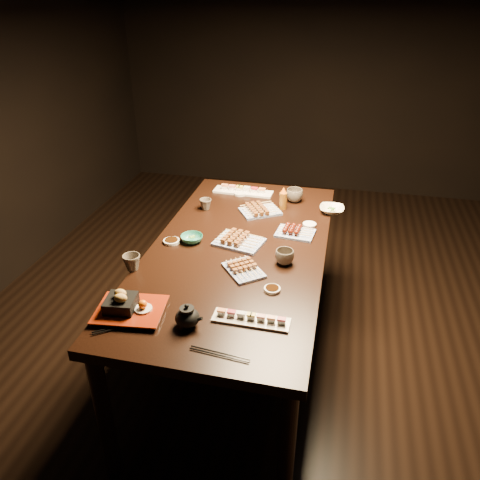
{
  "coord_description": "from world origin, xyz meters",
  "views": [
    {
      "loc": [
        0.31,
        -2.34,
        1.96
      ],
      "look_at": [
        -0.17,
        -0.23,
        0.77
      ],
      "focal_mm": 35.0,
      "sensor_mm": 36.0,
      "label": 1
    }
  ],
  "objects_px": {
    "yakitori_plate_left": "(260,208)",
    "edamame_bowl_green": "(192,239)",
    "teapot": "(187,315)",
    "condiment_bottle": "(283,198)",
    "yakitori_plate_center": "(239,238)",
    "teacup_near_left": "(132,262)",
    "yakitori_plate_right": "(244,267)",
    "tempura_tray": "(130,303)",
    "teacup_far_left": "(206,204)",
    "sushi_platter_near": "(251,317)",
    "teacup_mid_right": "(285,257)",
    "dining_table": "(238,306)",
    "teacup_far_right": "(295,195)",
    "edamame_bowl_cream": "(332,210)",
    "sushi_platter_far": "(243,189)"
  },
  "relations": [
    {
      "from": "yakitori_plate_left",
      "to": "edamame_bowl_green",
      "type": "bearing_deg",
      "value": -155.58
    },
    {
      "from": "teapot",
      "to": "condiment_bottle",
      "type": "bearing_deg",
      "value": 88.56
    },
    {
      "from": "yakitori_plate_center",
      "to": "condiment_bottle",
      "type": "xyz_separation_m",
      "value": [
        0.16,
        0.49,
        0.04
      ]
    },
    {
      "from": "teacup_near_left",
      "to": "teapot",
      "type": "distance_m",
      "value": 0.52
    },
    {
      "from": "yakitori_plate_right",
      "to": "tempura_tray",
      "type": "bearing_deg",
      "value": -81.9
    },
    {
      "from": "yakitori_plate_left",
      "to": "teapot",
      "type": "height_order",
      "value": "teapot"
    },
    {
      "from": "yakitori_plate_center",
      "to": "teacup_far_left",
      "type": "xyz_separation_m",
      "value": [
        -0.29,
        0.37,
        0.0
      ]
    },
    {
      "from": "yakitori_plate_right",
      "to": "tempura_tray",
      "type": "xyz_separation_m",
      "value": [
        -0.39,
        -0.42,
        0.03
      ]
    },
    {
      "from": "sushi_platter_near",
      "to": "teacup_mid_right",
      "type": "height_order",
      "value": "teacup_mid_right"
    },
    {
      "from": "dining_table",
      "to": "yakitori_plate_center",
      "type": "bearing_deg",
      "value": 104.08
    },
    {
      "from": "yakitori_plate_center",
      "to": "teapot",
      "type": "bearing_deg",
      "value": -81.45
    },
    {
      "from": "teacup_near_left",
      "to": "teacup_far_left",
      "type": "bearing_deg",
      "value": 78.55
    },
    {
      "from": "teacup_near_left",
      "to": "teacup_mid_right",
      "type": "height_order",
      "value": "teacup_near_left"
    },
    {
      "from": "dining_table",
      "to": "edamame_bowl_green",
      "type": "distance_m",
      "value": 0.47
    },
    {
      "from": "tempura_tray",
      "to": "yakitori_plate_center",
      "type": "bearing_deg",
      "value": 58.77
    },
    {
      "from": "yakitori_plate_right",
      "to": "edamame_bowl_green",
      "type": "height_order",
      "value": "yakitori_plate_right"
    },
    {
      "from": "teacup_far_right",
      "to": "teapot",
      "type": "height_order",
      "value": "teapot"
    },
    {
      "from": "teacup_far_right",
      "to": "tempura_tray",
      "type": "bearing_deg",
      "value": -112.16
    },
    {
      "from": "teacup_far_left",
      "to": "teapot",
      "type": "relative_size",
      "value": 0.61
    },
    {
      "from": "yakitori_plate_center",
      "to": "teacup_near_left",
      "type": "relative_size",
      "value": 2.88
    },
    {
      "from": "yakitori_plate_center",
      "to": "tempura_tray",
      "type": "bearing_deg",
      "value": -101.7
    },
    {
      "from": "edamame_bowl_cream",
      "to": "teacup_mid_right",
      "type": "distance_m",
      "value": 0.67
    },
    {
      "from": "sushi_platter_far",
      "to": "condiment_bottle",
      "type": "bearing_deg",
      "value": 150.27
    },
    {
      "from": "teacup_near_left",
      "to": "edamame_bowl_green",
      "type": "bearing_deg",
      "value": 59.51
    },
    {
      "from": "yakitori_plate_left",
      "to": "edamame_bowl_cream",
      "type": "distance_m",
      "value": 0.43
    },
    {
      "from": "sushi_platter_far",
      "to": "teacup_near_left",
      "type": "relative_size",
      "value": 4.55
    },
    {
      "from": "edamame_bowl_cream",
      "to": "dining_table",
      "type": "bearing_deg",
      "value": -129.65
    },
    {
      "from": "dining_table",
      "to": "teacup_far_right",
      "type": "xyz_separation_m",
      "value": [
        0.21,
        0.66,
        0.42
      ]
    },
    {
      "from": "sushi_platter_near",
      "to": "sushi_platter_far",
      "type": "relative_size",
      "value": 0.82
    },
    {
      "from": "yakitori_plate_right",
      "to": "tempura_tray",
      "type": "relative_size",
      "value": 0.72
    },
    {
      "from": "tempura_tray",
      "to": "teacup_far_right",
      "type": "xyz_separation_m",
      "value": [
        0.53,
        1.29,
        -0.01
      ]
    },
    {
      "from": "sushi_platter_near",
      "to": "teacup_far_right",
      "type": "distance_m",
      "value": 1.23
    },
    {
      "from": "yakitori_plate_center",
      "to": "edamame_bowl_cream",
      "type": "height_order",
      "value": "yakitori_plate_center"
    },
    {
      "from": "edamame_bowl_cream",
      "to": "teacup_near_left",
      "type": "relative_size",
      "value": 1.71
    },
    {
      "from": "sushi_platter_far",
      "to": "edamame_bowl_green",
      "type": "xyz_separation_m",
      "value": [
        -0.12,
        -0.71,
        -0.01
      ]
    },
    {
      "from": "sushi_platter_far",
      "to": "yakitori_plate_center",
      "type": "relative_size",
      "value": 1.58
    },
    {
      "from": "sushi_platter_near",
      "to": "yakitori_plate_center",
      "type": "distance_m",
      "value": 0.65
    },
    {
      "from": "sushi_platter_far",
      "to": "yakitori_plate_center",
      "type": "bearing_deg",
      "value": 103.4
    },
    {
      "from": "yakitori_plate_right",
      "to": "edamame_bowl_green",
      "type": "xyz_separation_m",
      "value": [
        -0.33,
        0.23,
        -0.01
      ]
    },
    {
      "from": "yakitori_plate_right",
      "to": "teacup_mid_right",
      "type": "bearing_deg",
      "value": 84.53
    },
    {
      "from": "edamame_bowl_green",
      "to": "teapot",
      "type": "bearing_deg",
      "value": -73.35
    },
    {
      "from": "sushi_platter_far",
      "to": "teacup_far_left",
      "type": "height_order",
      "value": "teacup_far_left"
    },
    {
      "from": "edamame_bowl_green",
      "to": "edamame_bowl_cream",
      "type": "relative_size",
      "value": 0.81
    },
    {
      "from": "sushi_platter_near",
      "to": "teapot",
      "type": "height_order",
      "value": "teapot"
    },
    {
      "from": "edamame_bowl_cream",
      "to": "condiment_bottle",
      "type": "bearing_deg",
      "value": -177.73
    },
    {
      "from": "tempura_tray",
      "to": "teacup_mid_right",
      "type": "bearing_deg",
      "value": 36.4
    },
    {
      "from": "teacup_far_right",
      "to": "teapot",
      "type": "relative_size",
      "value": 0.88
    },
    {
      "from": "sushi_platter_near",
      "to": "tempura_tray",
      "type": "relative_size",
      "value": 1.14
    },
    {
      "from": "yakitori_plate_right",
      "to": "condiment_bottle",
      "type": "xyz_separation_m",
      "value": [
        0.08,
        0.75,
        0.04
      ]
    },
    {
      "from": "sushi_platter_near",
      "to": "yakitori_plate_right",
      "type": "bearing_deg",
      "value": 107.71
    }
  ]
}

